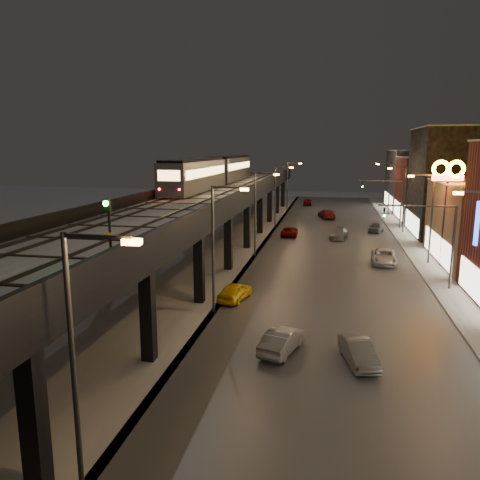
{
  "coord_description": "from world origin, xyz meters",
  "views": [
    {
      "loc": [
        7.21,
        -17.58,
        11.48
      ],
      "look_at": [
        0.86,
        14.72,
        5.0
      ],
      "focal_mm": 35.0,
      "sensor_mm": 36.0,
      "label": 1
    }
  ],
  "objects_px": {
    "car_mid_silver": "(289,232)",
    "car_onc_dark": "(384,257)",
    "car_onc_silver": "(358,353)",
    "car_onc_red": "(376,228)",
    "car_near_white": "(282,341)",
    "car_onc_white": "(339,234)",
    "rail_signal": "(108,218)",
    "car_far_white": "(307,202)",
    "car_mid_dark": "(327,214)",
    "car_taxi": "(235,292)",
    "subway_train": "(216,171)"
  },
  "relations": [
    {
      "from": "car_near_white",
      "to": "car_far_white",
      "type": "relative_size",
      "value": 1.0
    },
    {
      "from": "car_onc_silver",
      "to": "car_onc_white",
      "type": "distance_m",
      "value": 35.98
    },
    {
      "from": "car_taxi",
      "to": "car_far_white",
      "type": "relative_size",
      "value": 0.98
    },
    {
      "from": "car_near_white",
      "to": "car_mid_silver",
      "type": "height_order",
      "value": "car_near_white"
    },
    {
      "from": "car_taxi",
      "to": "car_onc_silver",
      "type": "bearing_deg",
      "value": 144.76
    },
    {
      "from": "car_taxi",
      "to": "car_mid_silver",
      "type": "xyz_separation_m",
      "value": [
        1.65,
        27.6,
        -0.07
      ]
    },
    {
      "from": "rail_signal",
      "to": "car_far_white",
      "type": "xyz_separation_m",
      "value": [
        4.51,
        77.51,
        -7.87
      ]
    },
    {
      "from": "car_onc_silver",
      "to": "car_onc_red",
      "type": "bearing_deg",
      "value": 70.27
    },
    {
      "from": "car_near_white",
      "to": "car_mid_silver",
      "type": "bearing_deg",
      "value": -69.42
    },
    {
      "from": "car_taxi",
      "to": "car_near_white",
      "type": "distance_m",
      "value": 9.67
    },
    {
      "from": "car_mid_silver",
      "to": "car_far_white",
      "type": "relative_size",
      "value": 1.08
    },
    {
      "from": "car_onc_dark",
      "to": "car_onc_white",
      "type": "xyz_separation_m",
      "value": [
        -4.3,
        12.64,
        -0.04
      ]
    },
    {
      "from": "car_onc_white",
      "to": "car_onc_red",
      "type": "bearing_deg",
      "value": 59.2
    },
    {
      "from": "car_mid_dark",
      "to": "car_far_white",
      "type": "bearing_deg",
      "value": -91.1
    },
    {
      "from": "car_onc_white",
      "to": "car_onc_red",
      "type": "distance_m",
      "value": 7.81
    },
    {
      "from": "subway_train",
      "to": "car_mid_silver",
      "type": "xyz_separation_m",
      "value": [
        10.39,
        -1.47,
        -7.83
      ]
    },
    {
      "from": "car_onc_silver",
      "to": "car_onc_red",
      "type": "distance_m",
      "value": 42.1
    },
    {
      "from": "rail_signal",
      "to": "car_onc_dark",
      "type": "xyz_separation_m",
      "value": [
        14.69,
        29.44,
        -7.86
      ]
    },
    {
      "from": "car_mid_silver",
      "to": "car_onc_silver",
      "type": "relative_size",
      "value": 1.14
    },
    {
      "from": "car_taxi",
      "to": "car_onc_red",
      "type": "xyz_separation_m",
      "value": [
        13.18,
        32.68,
        0.0
      ]
    },
    {
      "from": "car_far_white",
      "to": "car_onc_white",
      "type": "xyz_separation_m",
      "value": [
        5.88,
        -35.43,
        -0.03
      ]
    },
    {
      "from": "car_mid_dark",
      "to": "car_onc_white",
      "type": "xyz_separation_m",
      "value": [
        1.77,
        -17.79,
        -0.08
      ]
    },
    {
      "from": "car_mid_silver",
      "to": "car_onc_white",
      "type": "distance_m",
      "value": 6.46
    },
    {
      "from": "car_far_white",
      "to": "car_onc_white",
      "type": "height_order",
      "value": "car_far_white"
    },
    {
      "from": "car_far_white",
      "to": "car_mid_silver",
      "type": "bearing_deg",
      "value": 86.19
    },
    {
      "from": "rail_signal",
      "to": "car_far_white",
      "type": "bearing_deg",
      "value": 86.67
    },
    {
      "from": "car_mid_silver",
      "to": "car_onc_silver",
      "type": "height_order",
      "value": "car_onc_silver"
    },
    {
      "from": "car_far_white",
      "to": "rail_signal",
      "type": "bearing_deg",
      "value": 83.73
    },
    {
      "from": "car_mid_silver",
      "to": "car_onc_white",
      "type": "relative_size",
      "value": 0.97
    },
    {
      "from": "car_near_white",
      "to": "car_mid_silver",
      "type": "xyz_separation_m",
      "value": [
        -2.86,
        36.16,
        -0.06
      ]
    },
    {
      "from": "car_mid_dark",
      "to": "car_onc_dark",
      "type": "xyz_separation_m",
      "value": [
        6.07,
        -30.43,
        -0.04
      ]
    },
    {
      "from": "car_taxi",
      "to": "car_onc_red",
      "type": "distance_m",
      "value": 35.23
    },
    {
      "from": "subway_train",
      "to": "car_onc_dark",
      "type": "bearing_deg",
      "value": -35.29
    },
    {
      "from": "car_near_white",
      "to": "car_onc_silver",
      "type": "distance_m",
      "value": 4.24
    },
    {
      "from": "car_mid_silver",
      "to": "car_near_white",
      "type": "bearing_deg",
      "value": 93.79
    },
    {
      "from": "car_onc_dark",
      "to": "car_onc_red",
      "type": "bearing_deg",
      "value": 90.36
    },
    {
      "from": "car_onc_silver",
      "to": "car_onc_dark",
      "type": "height_order",
      "value": "car_onc_dark"
    },
    {
      "from": "car_far_white",
      "to": "car_near_white",
      "type": "bearing_deg",
      "value": 88.96
    },
    {
      "from": "car_near_white",
      "to": "car_mid_dark",
      "type": "height_order",
      "value": "car_mid_dark"
    },
    {
      "from": "subway_train",
      "to": "car_onc_red",
      "type": "height_order",
      "value": "subway_train"
    },
    {
      "from": "car_far_white",
      "to": "car_onc_silver",
      "type": "distance_m",
      "value": 71.7
    },
    {
      "from": "rail_signal",
      "to": "car_onc_dark",
      "type": "bearing_deg",
      "value": 63.48
    },
    {
      "from": "car_mid_dark",
      "to": "car_near_white",
      "type": "bearing_deg",
      "value": 73.87
    },
    {
      "from": "car_near_white",
      "to": "car_onc_white",
      "type": "bearing_deg",
      "value": -79.68
    },
    {
      "from": "rail_signal",
      "to": "car_onc_red",
      "type": "height_order",
      "value": "rail_signal"
    },
    {
      "from": "rail_signal",
      "to": "car_near_white",
      "type": "relative_size",
      "value": 0.67
    },
    {
      "from": "car_mid_silver",
      "to": "car_onc_dark",
      "type": "height_order",
      "value": "car_onc_dark"
    },
    {
      "from": "car_mid_silver",
      "to": "car_taxi",
      "type": "bearing_deg",
      "value": 85.85
    },
    {
      "from": "car_mid_dark",
      "to": "car_onc_silver",
      "type": "bearing_deg",
      "value": 78.35
    },
    {
      "from": "car_onc_silver",
      "to": "car_onc_dark",
      "type": "bearing_deg",
      "value": 67.48
    }
  ]
}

